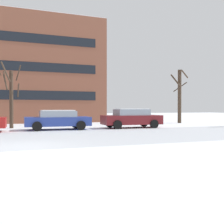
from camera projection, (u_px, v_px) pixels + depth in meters
ground_plane at (23, 147)px, 10.91m from camera, size 120.00×120.00×0.00m
road_surface at (20, 139)px, 13.72m from camera, size 80.00×8.02×0.00m
parked_car_blue at (58, 119)px, 19.48m from camera, size 4.55×2.29×1.37m
parked_car_maroon at (131, 118)px, 21.23m from camera, size 4.55×2.20×1.47m
tree_far_mid at (180, 95)px, 27.84m from camera, size 1.81×1.81×5.31m
tree_far_right at (11, 95)px, 20.80m from camera, size 1.47×1.46×4.96m
building_far_left at (41, 72)px, 31.56m from camera, size 12.69×9.12×11.08m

